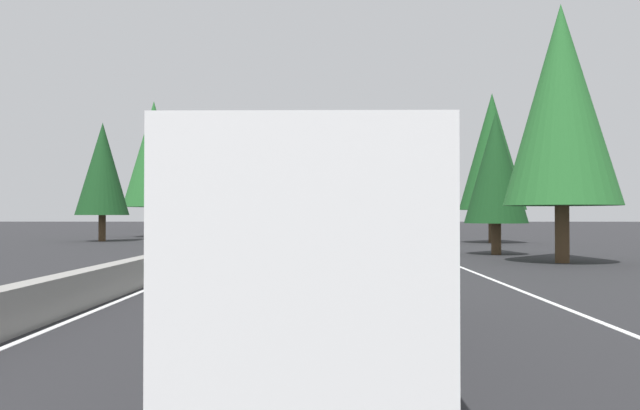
# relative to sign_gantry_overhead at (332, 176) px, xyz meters

# --- Properties ---
(ground_plane) EXTENTS (320.00, 320.00, 0.00)m
(ground_plane) POSITION_rel_sign_gantry_overhead_xyz_m (13.17, 6.03, -5.32)
(ground_plane) COLOR #262628
(median_barrier) EXTENTS (180.00, 0.56, 0.90)m
(median_barrier) POSITION_rel_sign_gantry_overhead_xyz_m (33.17, 6.33, -4.87)
(median_barrier) COLOR gray
(median_barrier) RESTS_ON ground
(shoulder_stripe_right) EXTENTS (160.00, 0.16, 0.01)m
(shoulder_stripe_right) POSITION_rel_sign_gantry_overhead_xyz_m (23.17, -5.49, -5.31)
(shoulder_stripe_right) COLOR silver
(shoulder_stripe_right) RESTS_ON ground
(shoulder_stripe_median) EXTENTS (160.00, 0.16, 0.01)m
(shoulder_stripe_median) POSITION_rel_sign_gantry_overhead_xyz_m (23.17, 5.78, -5.31)
(shoulder_stripe_median) COLOR silver
(shoulder_stripe_median) RESTS_ON ground
(sign_gantry_overhead) EXTENTS (0.50, 12.68, 6.69)m
(sign_gantry_overhead) POSITION_rel_sign_gantry_overhead_xyz_m (0.00, 0.00, 0.00)
(sign_gantry_overhead) COLOR gray
(sign_gantry_overhead) RESTS_ON ground
(bus_mid_right) EXTENTS (11.50, 2.55, 3.10)m
(bus_mid_right) POSITION_rel_sign_gantry_overhead_xyz_m (-38.78, 0.46, -3.60)
(bus_mid_right) COLOR white
(bus_mid_right) RESTS_ON ground
(minivan_far_left) EXTENTS (5.00, 1.95, 1.69)m
(minivan_far_left) POSITION_rel_sign_gantry_overhead_xyz_m (-1.99, 4.15, -4.37)
(minivan_far_left) COLOR white
(minivan_far_left) RESTS_ON ground
(sedan_distant_a) EXTENTS (4.40, 1.80, 1.47)m
(sedan_distant_a) POSITION_rel_sign_gantry_overhead_xyz_m (22.53, 0.58, -4.64)
(sedan_distant_a) COLOR red
(sedan_distant_a) RESTS_ON ground
(box_truck_near_center) EXTENTS (8.50, 2.40, 2.95)m
(box_truck_near_center) POSITION_rel_sign_gantry_overhead_xyz_m (35.68, 0.67, -3.71)
(box_truck_near_center) COLOR gold
(box_truck_near_center) RESTS_ON ground
(sedan_far_right) EXTENTS (4.40, 1.80, 1.47)m
(sedan_far_right) POSITION_rel_sign_gantry_overhead_xyz_m (79.25, -2.89, -4.64)
(sedan_far_right) COLOR slate
(sedan_far_right) RESTS_ON ground
(pickup_far_center) EXTENTS (5.60, 2.00, 1.86)m
(pickup_far_center) POSITION_rel_sign_gantry_overhead_xyz_m (28.28, -3.05, -4.41)
(pickup_far_center) COLOR white
(pickup_far_center) RESTS_ON ground
(oncoming_near) EXTENTS (4.40, 1.80, 1.47)m
(oncoming_near) POSITION_rel_sign_gantry_overhead_xyz_m (37.66, 12.36, -4.64)
(oncoming_near) COLOR red
(oncoming_near) RESTS_ON ground
(oncoming_far) EXTENTS (4.40, 1.80, 1.47)m
(oncoming_far) POSITION_rel_sign_gantry_overhead_xyz_m (4.78, 8.75, -4.64)
(oncoming_far) COLOR silver
(oncoming_far) RESTS_ON ground
(conifer_right_foreground) EXTENTS (5.45, 5.45, 12.40)m
(conifer_right_foreground) POSITION_rel_sign_gantry_overhead_xyz_m (-19.21, -10.85, 2.22)
(conifer_right_foreground) COLOR #4C3823
(conifer_right_foreground) RESTS_ON ground
(conifer_right_near) EXTENTS (3.62, 3.62, 8.22)m
(conifer_right_near) POSITION_rel_sign_gantry_overhead_xyz_m (-12.97, -9.37, -0.33)
(conifer_right_near) COLOR #4C3823
(conifer_right_near) RESTS_ON ground
(conifer_right_mid) EXTENTS (5.41, 5.41, 12.30)m
(conifer_right_mid) POSITION_rel_sign_gantry_overhead_xyz_m (2.54, -13.15, 2.16)
(conifer_right_mid) COLOR #4C3823
(conifer_right_mid) RESTS_ON ground
(conifer_right_far) EXTENTS (6.59, 6.59, 14.98)m
(conifer_right_far) POSITION_rel_sign_gantry_overhead_xyz_m (30.50, -10.53, 3.79)
(conifer_right_far) COLOR #4C3823
(conifer_right_far) RESTS_ON ground
(conifer_right_distant) EXTENTS (6.36, 6.36, 14.46)m
(conifer_right_distant) POSITION_rel_sign_gantry_overhead_xyz_m (66.92, -10.25, 3.47)
(conifer_right_distant) COLOR #4C3823
(conifer_right_distant) RESTS_ON ground
(conifer_left_near) EXTENTS (4.55, 4.55, 10.35)m
(conifer_left_near) POSITION_rel_sign_gantry_overhead_xyz_m (5.28, 19.98, 0.97)
(conifer_left_near) COLOR #4C3823
(conifer_left_near) RESTS_ON ground
(conifer_left_mid) EXTENTS (6.27, 6.27, 14.25)m
(conifer_left_mid) POSITION_rel_sign_gantry_overhead_xyz_m (16.61, 18.66, 3.35)
(conifer_left_mid) COLOR #4C3823
(conifer_left_mid) RESTS_ON ground
(conifer_left_far) EXTENTS (5.72, 5.72, 13.00)m
(conifer_left_far) POSITION_rel_sign_gantry_overhead_xyz_m (47.59, 24.19, 2.58)
(conifer_left_far) COLOR #4C3823
(conifer_left_far) RESTS_ON ground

